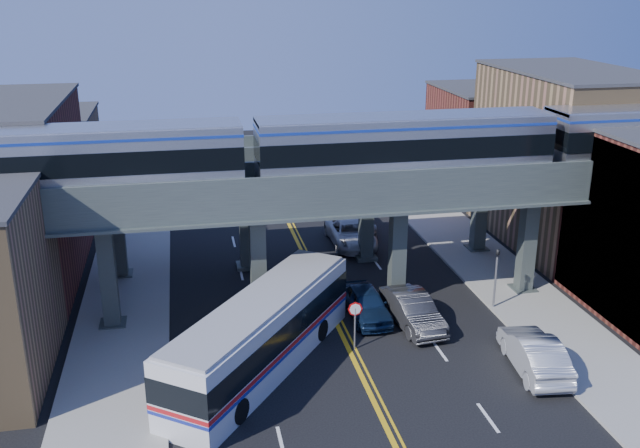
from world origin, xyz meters
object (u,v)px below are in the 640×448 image
object	(u,v)px
transit_train	(404,145)
car_lane_a	(367,303)
car_lane_c	(351,233)
car_lane_b	(413,310)
car_parked_curb	(534,353)
stop_sign	(355,318)
car_lane_d	(356,219)
transit_bus	(261,335)
traffic_signal	(496,272)

from	to	relation	value
transit_train	car_lane_a	distance (m)	8.99
transit_train	car_lane_c	size ratio (longest dim) A/B	8.17
car_lane_a	car_lane_b	xyz separation A→B (m)	(2.21, -1.40, 0.04)
car_parked_curb	car_lane_c	bearing A→B (deg)	-69.33
stop_sign	car_lane_c	xyz separation A→B (m)	(3.34, 14.85, -0.91)
transit_train	car_lane_a	xyz separation A→B (m)	(-2.35, -1.62, -8.52)
car_parked_curb	car_lane_d	bearing A→B (deg)	-74.16
transit_bus	car_lane_a	distance (m)	7.75
transit_bus	car_parked_curb	bearing A→B (deg)	-65.65
car_lane_d	car_parked_curb	distance (m)	21.89
car_lane_a	car_lane_d	xyz separation A→B (m)	(2.97, 14.55, -0.02)
car_lane_d	car_lane_a	bearing A→B (deg)	-99.57
car_lane_a	traffic_signal	bearing A→B (deg)	-4.25
car_lane_a	car_parked_curb	size ratio (longest dim) A/B	0.90
car_lane_b	car_lane_d	size ratio (longest dim) A/B	0.95
traffic_signal	transit_bus	distance (m)	14.32
transit_train	car_lane_c	bearing A→B (deg)	93.00
car_lane_b	car_parked_curb	distance (m)	7.07
stop_sign	car_lane_a	distance (m)	3.81
car_lane_b	car_lane_c	bearing A→B (deg)	85.87
car_parked_curb	traffic_signal	bearing A→B (deg)	-91.37
transit_train	car_lane_b	size ratio (longest dim) A/B	9.21
stop_sign	car_lane_d	distance (m)	18.51
car_lane_c	car_lane_d	size ratio (longest dim) A/B	1.07
stop_sign	traffic_signal	world-z (taller)	traffic_signal
transit_train	car_lane_d	world-z (taller)	transit_train
transit_train	traffic_signal	bearing A→B (deg)	-21.62
transit_train	car_lane_a	world-z (taller)	transit_train
car_lane_c	car_parked_curb	xyz separation A→B (m)	(4.62, -18.52, 0.07)
transit_bus	car_lane_b	world-z (taller)	transit_bus
car_lane_c	transit_bus	bearing A→B (deg)	-117.69
car_lane_b	car_lane_c	distance (m)	12.87
car_lane_d	car_parked_curb	size ratio (longest dim) A/B	1.02
car_lane_c	car_parked_curb	world-z (taller)	car_parked_curb
transit_train	stop_sign	size ratio (longest dim) A/B	18.95
transit_train	traffic_signal	world-z (taller)	transit_train
car_lane_d	car_lane_c	bearing A→B (deg)	-108.12
transit_train	car_lane_c	xyz separation A→B (m)	(-0.52, 9.85, -8.52)
transit_train	traffic_signal	distance (m)	8.92
car_lane_b	car_lane_c	size ratio (longest dim) A/B	0.89
transit_train	stop_sign	xyz separation A→B (m)	(-3.85, -5.00, -7.61)
transit_train	car_lane_b	world-z (taller)	transit_train
car_parked_curb	transit_bus	bearing A→B (deg)	-5.29
traffic_signal	car_parked_curb	bearing A→B (deg)	-98.04
transit_bus	car_lane_c	bearing A→B (deg)	8.93
car_lane_b	car_lane_c	xyz separation A→B (m)	(-0.38, 12.87, -0.04)
traffic_signal	car_lane_a	size ratio (longest dim) A/B	0.82
car_lane_c	car_lane_d	distance (m)	3.29
transit_bus	car_parked_curb	distance (m)	13.12
stop_sign	traffic_signal	distance (m)	9.41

